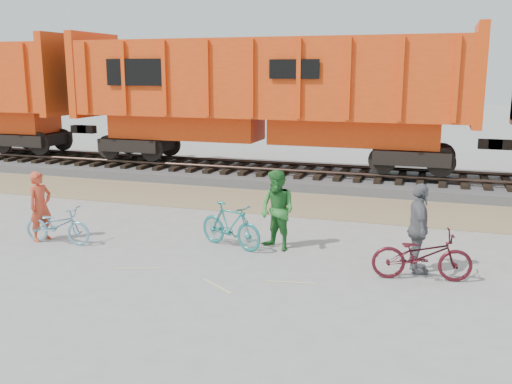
% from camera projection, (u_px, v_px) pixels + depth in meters
% --- Properties ---
extents(ground, '(120.00, 120.00, 0.00)m').
position_uv_depth(ground, '(203.00, 261.00, 11.59)').
color(ground, '#9E9E99').
rests_on(ground, ground).
extents(gravel_strip, '(120.00, 3.00, 0.02)m').
position_uv_depth(gravel_strip, '(278.00, 202.00, 16.70)').
color(gravel_strip, tan).
rests_on(gravel_strip, ground).
extents(ballast_bed, '(120.00, 4.00, 0.30)m').
position_uv_depth(ballast_bed, '(305.00, 177.00, 19.92)').
color(ballast_bed, slate).
rests_on(ballast_bed, ground).
extents(track, '(120.00, 2.60, 0.24)m').
position_uv_depth(track, '(306.00, 168.00, 19.85)').
color(track, black).
rests_on(track, ballast_bed).
extents(hopper_car_center, '(14.00, 3.13, 4.65)m').
position_uv_depth(hopper_car_center, '(266.00, 94.00, 19.77)').
color(hopper_car_center, black).
rests_on(hopper_car_center, track).
extents(bicycle_blue, '(1.63, 0.64, 0.84)m').
position_uv_depth(bicycle_blue, '(57.00, 225.00, 12.70)').
color(bicycle_blue, '#6AAAC3').
rests_on(bicycle_blue, ground).
extents(bicycle_teal, '(1.72, 1.01, 1.00)m').
position_uv_depth(bicycle_teal, '(231.00, 225.00, 12.39)').
color(bicycle_teal, '#217B7A').
rests_on(bicycle_teal, ground).
extents(bicycle_maroon, '(1.89, 0.93, 0.95)m').
position_uv_depth(bicycle_maroon, '(422.00, 255.00, 10.47)').
color(bicycle_maroon, '#471119').
rests_on(bicycle_maroon, ground).
extents(person_solo, '(0.51, 0.65, 1.59)m').
position_uv_depth(person_solo, '(40.00, 206.00, 12.87)').
color(person_solo, '#D04428').
rests_on(person_solo, ground).
extents(person_man, '(1.05, 0.97, 1.73)m').
position_uv_depth(person_man, '(277.00, 210.00, 12.19)').
color(person_man, '#2D7A30').
rests_on(person_man, ground).
extents(person_woman, '(0.63, 1.08, 1.73)m').
position_uv_depth(person_woman, '(419.00, 228.00, 10.79)').
color(person_woman, slate).
rests_on(person_woman, ground).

